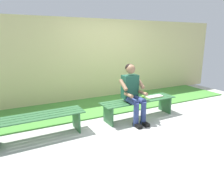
% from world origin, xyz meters
% --- Properties ---
extents(ground_plane, '(10.00, 7.00, 0.04)m').
position_xyz_m(ground_plane, '(1.08, 1.00, -0.02)').
color(ground_plane, '#B2B2AD').
extents(grass_strip, '(9.00, 1.52, 0.03)m').
position_xyz_m(grass_strip, '(1.08, -1.14, 0.01)').
color(grass_strip, '#478C38').
rests_on(grass_strip, ground).
extents(brick_wall, '(9.50, 0.24, 2.29)m').
position_xyz_m(brick_wall, '(0.50, -2.00, 1.15)').
color(brick_wall, '#D1C684').
rests_on(brick_wall, ground).
extents(bench_near, '(1.81, 0.49, 0.42)m').
position_xyz_m(bench_near, '(0.00, 0.00, 0.33)').
color(bench_near, '#2D6038').
rests_on(bench_near, ground).
extents(bench_far, '(1.65, 0.49, 0.42)m').
position_xyz_m(bench_far, '(2.16, 0.00, 0.32)').
color(bench_far, '#2D6038').
rests_on(bench_far, ground).
extents(person_seated, '(0.50, 0.69, 1.23)m').
position_xyz_m(person_seated, '(0.23, 0.10, 0.67)').
color(person_seated, '#1E513D').
rests_on(person_seated, ground).
extents(apple, '(0.08, 0.08, 0.08)m').
position_xyz_m(apple, '(-0.12, -0.02, 0.46)').
color(apple, '#72B738').
rests_on(apple, bench_near).
extents(book_open, '(0.42, 0.17, 0.02)m').
position_xyz_m(book_open, '(-0.44, -0.01, 0.43)').
color(book_open, white).
rests_on(book_open, bench_near).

